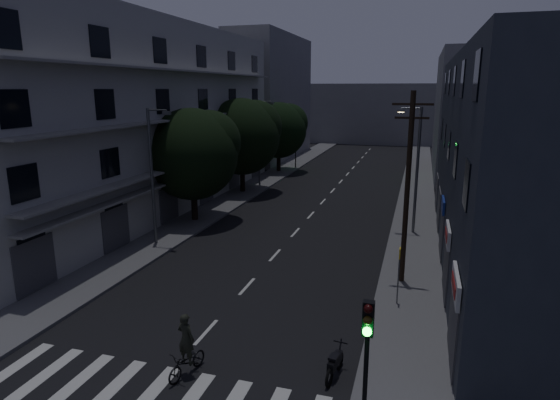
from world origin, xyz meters
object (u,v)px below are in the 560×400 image
Objects in this scene: utility_pole at (408,185)px; motorcycle at (335,365)px; cyclist at (187,355)px; traffic_signal_near at (367,345)px; bus_stop_sign at (399,266)px.

utility_pole reaches higher than motorcycle.
motorcycle is 0.77× the size of cyclist.
traffic_signal_near is at bearing -59.19° from motorcycle.
utility_pole is at bearing 88.26° from bus_stop_sign.
bus_stop_sign reaches higher than cyclist.
cyclist is at bearing -131.77° from bus_stop_sign.
utility_pole is (0.49, 11.48, 1.77)m from traffic_signal_near.
traffic_signal_near reaches higher than cyclist.
bus_stop_sign is at bearing 82.04° from motorcycle.
bus_stop_sign is 9.60m from cyclist.
bus_stop_sign is 1.15× the size of cyclist.
cyclist is (-4.67, -1.32, 0.31)m from motorcycle.
bus_stop_sign is at bearing 87.37° from traffic_signal_near.
bus_stop_sign is 1.49× the size of motorcycle.
bus_stop_sign is at bearing 61.74° from cyclist.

